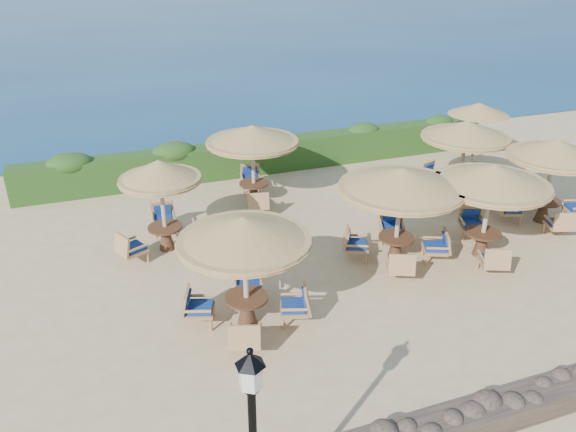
# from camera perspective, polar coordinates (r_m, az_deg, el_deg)

# --- Properties ---
(ground) EXTENTS (120.00, 120.00, 0.00)m
(ground) POSITION_cam_1_polar(r_m,az_deg,el_deg) (15.49, 6.37, -4.30)
(ground) COLOR tan
(ground) RESTS_ON ground
(sea) EXTENTS (160.00, 160.00, 0.00)m
(sea) POSITION_cam_1_polar(r_m,az_deg,el_deg) (82.54, -16.67, 19.20)
(sea) COLOR navy
(sea) RESTS_ON ground
(hedge) EXTENTS (18.00, 0.90, 1.20)m
(hedge) POSITION_cam_1_polar(r_m,az_deg,el_deg) (21.33, -2.06, 6.17)
(hedge) COLOR #1E3F14
(hedge) RESTS_ON ground
(stone_wall) EXTENTS (15.00, 0.65, 0.44)m
(stone_wall) POSITION_cam_1_polar(r_m,az_deg,el_deg) (11.27, 21.03, -17.94)
(stone_wall) COLOR brown
(stone_wall) RESTS_ON ground
(extra_parasol) EXTENTS (2.30, 2.30, 2.41)m
(extra_parasol) POSITION_cam_1_polar(r_m,az_deg,el_deg) (22.81, 18.85, 10.24)
(extra_parasol) COLOR tan
(extra_parasol) RESTS_ON ground
(cafe_set_0) EXTENTS (2.91, 2.91, 2.65)m
(cafe_set_0) POSITION_cam_1_polar(r_m,az_deg,el_deg) (11.97, -4.41, -3.60)
(cafe_set_0) COLOR tan
(cafe_set_0) RESTS_ON ground
(cafe_set_1) EXTENTS (3.30, 3.30, 2.65)m
(cafe_set_1) POSITION_cam_1_polar(r_m,az_deg,el_deg) (14.76, 11.35, 2.16)
(cafe_set_1) COLOR tan
(cafe_set_1) RESTS_ON ground
(cafe_set_2) EXTENTS (3.06, 3.06, 2.65)m
(cafe_set_2) POSITION_cam_1_polar(r_m,az_deg,el_deg) (15.60, 19.95, 2.86)
(cafe_set_2) COLOR tan
(cafe_set_2) RESTS_ON ground
(cafe_set_3) EXTENTS (2.76, 2.54, 2.65)m
(cafe_set_3) POSITION_cam_1_polar(r_m,az_deg,el_deg) (15.49, -12.74, 2.42)
(cafe_set_3) COLOR tan
(cafe_set_3) RESTS_ON ground
(cafe_set_4) EXTENTS (3.00, 3.00, 2.65)m
(cafe_set_4) POSITION_cam_1_polar(r_m,az_deg,el_deg) (18.05, -3.61, 7.34)
(cafe_set_4) COLOR tan
(cafe_set_4) RESTS_ON ground
(cafe_set_5) EXTENTS (2.91, 2.91, 2.65)m
(cafe_set_5) POSITION_cam_1_polar(r_m,az_deg,el_deg) (19.43, 17.51, 6.92)
(cafe_set_5) COLOR tan
(cafe_set_5) RESTS_ON ground
(cafe_set_6) EXTENTS (2.88, 2.88, 2.65)m
(cafe_set_6) POSITION_cam_1_polar(r_m,az_deg,el_deg) (18.50, 25.27, 4.62)
(cafe_set_6) COLOR tan
(cafe_set_6) RESTS_ON ground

